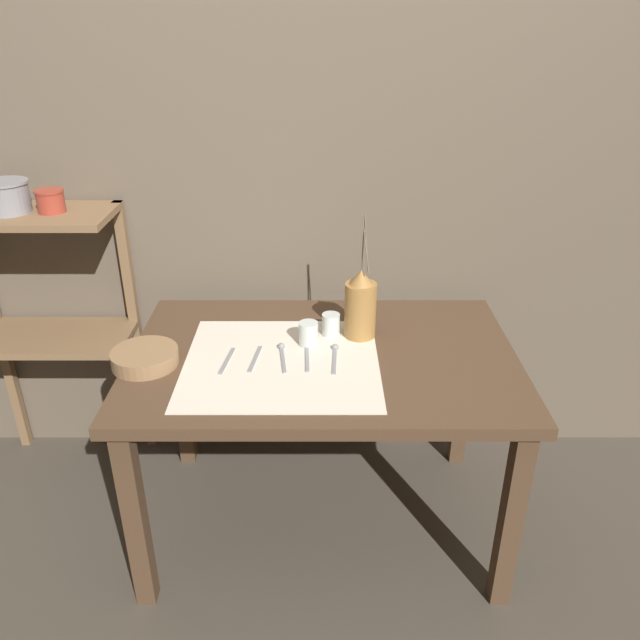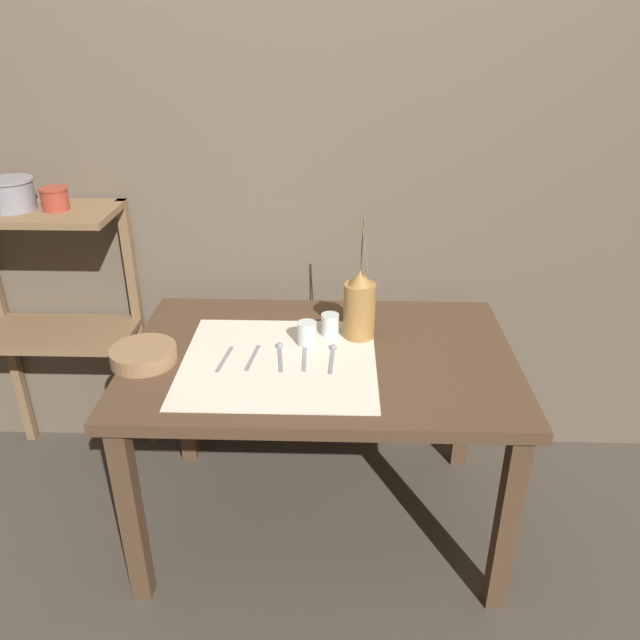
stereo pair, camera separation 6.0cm
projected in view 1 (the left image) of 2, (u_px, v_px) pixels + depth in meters
ground_plane at (321, 518)px, 2.34m from camera, size 12.00×12.00×0.00m
stone_wall_back at (320, 166)px, 2.27m from camera, size 7.00×0.06×2.40m
wooden_table at (321, 376)px, 2.06m from camera, size 1.25×0.82×0.71m
wooden_shelf_unit at (45, 294)px, 2.31m from camera, size 0.59×0.30×1.09m
linen_cloth at (280, 362)px, 1.97m from camera, size 0.61×0.57×0.00m
pitcher_with_flowers at (358, 306)px, 2.08m from camera, size 0.11×0.11×0.43m
wooden_bowl at (143, 358)px, 1.94m from camera, size 0.21×0.21×0.05m
glass_tumbler_near at (306, 334)px, 2.05m from camera, size 0.06×0.06×0.08m
glass_tumbler_far at (329, 324)px, 2.12m from camera, size 0.06×0.06×0.08m
fork_outer at (225, 361)px, 1.97m from camera, size 0.03×0.16×0.00m
knife_center at (253, 359)px, 1.98m from camera, size 0.03×0.16×0.00m
spoon_inner at (280, 351)px, 2.02m from camera, size 0.04×0.17×0.02m
fork_inner at (305, 359)px, 1.98m from camera, size 0.02×0.16×0.00m
spoon_outer at (333, 352)px, 2.01m from camera, size 0.03×0.17×0.02m
metal_pot_large at (2, 196)px, 2.11m from camera, size 0.17×0.17×0.11m
metal_pot_small at (48, 200)px, 2.12m from camera, size 0.10×0.10×0.08m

